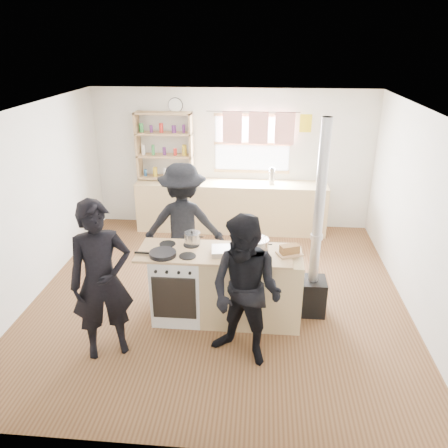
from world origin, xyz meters
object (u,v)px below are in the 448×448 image
Objects in this scene: skillet_greens at (163,253)px; person_far at (183,225)px; flue_heater at (314,267)px; cooking_island at (226,286)px; thermos at (272,176)px; stockpot_stove at (192,238)px; person_near_left at (102,281)px; roast_tray at (228,251)px; bread_board at (289,251)px; person_near_right at (246,292)px; stockpot_counter at (257,246)px.

skillet_greens is 1.05m from person_far.
cooking_island is at bearing -168.18° from flue_heater.
thermos is 0.14× the size of cooking_island.
stockpot_stove is at bearing 104.57° from person_far.
skillet_greens is (-1.30, -2.93, -0.08)m from thermos.
cooking_island is (-0.57, -2.77, -0.58)m from thermos.
thermos is 0.16× the size of person_near_left.
bread_board is (0.73, 0.04, 0.01)m from roast_tray.
thermos is 2.77m from bread_board.
person_near_right is at bearing -70.42° from roast_tray.
stockpot_stove reaches higher than cooking_island.
person_far reaches higher than bread_board.
person_far is (0.06, 1.05, -0.08)m from skillet_greens.
person_near_right is at bearing -52.92° from stockpot_stove.
thermos is 1.03× the size of stockpot_counter.
thermos is at bearing 101.26° from flue_heater.
stockpot_stove is at bearing -179.06° from flue_heater.
thermos is 2.89m from cooking_island.
roast_tray is 1.16m from person_far.
stockpot_counter is at bearing 108.50° from person_near_right.
cooking_island is at bearing 4.54° from person_near_left.
stockpot_counter is 0.15× the size of person_near_left.
thermos is 2.62m from flue_heater.
person_far is (-0.68, 0.89, 0.41)m from cooking_island.
cooking_island is at bearing -24.45° from stockpot_stove.
person_far is (-1.24, -1.88, -0.16)m from thermos.
cooking_island is 1.12× the size of person_far.
stockpot_stove is (0.30, 0.36, 0.05)m from skillet_greens.
person_far is (-1.42, 0.88, -0.10)m from bread_board.
cooking_island is 1.54m from person_near_left.
roast_tray is 1.99× the size of stockpot_stove.
person_far is at bearing 44.18° from person_near_left.
stockpot_counter is at bearing 179.79° from bread_board.
person_near_left reaches higher than person_far.
skillet_greens is at bearing -171.51° from stockpot_counter.
skillet_greens is (-0.74, -0.16, 0.49)m from cooking_island.
skillet_greens is 0.47m from stockpot_stove.
stockpot_counter is (0.37, 0.01, 0.56)m from cooking_island.
skillet_greens reaches higher than cooking_island.
flue_heater is at bearing 76.04° from person_near_right.
bread_board is 0.51m from flue_heater.
bread_board is (0.74, 0.01, 0.51)m from cooking_island.
person_far reaches higher than thermos.
person_near_right is at bearing -123.11° from bread_board.
thermos is 0.70× the size of roast_tray.
stockpot_stove is at bearing 153.42° from person_near_right.
bread_board reaches higher than cooking_island.
cooking_island is 9.71× the size of stockpot_stove.
cooking_island is at bearing -179.49° from bread_board.
thermos is at bearing 78.44° from cooking_island.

